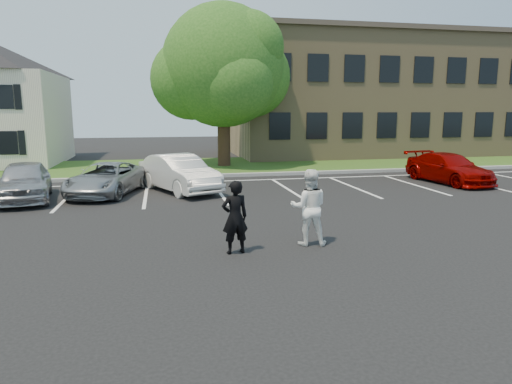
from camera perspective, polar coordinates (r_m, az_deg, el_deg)
The scene contains 12 objects.
ground_plane at distance 10.23m, azimuth 1.16°, elevation -7.90°, with size 90.00×90.00×0.00m, color black.
curb at distance 21.80m, azimuth -5.95°, elevation 2.03°, with size 40.00×0.30×0.15m, color gray.
grass_strip at distance 25.75m, azimuth -6.88°, elevation 3.21°, with size 44.00×8.00×0.08m, color #2B4E13.
stall_lines at distance 19.03m, azimuth -0.79°, elevation 0.67°, with size 34.00×5.36×0.01m.
office_building at distance 35.39m, azimuth 15.71°, elevation 11.50°, with size 22.40×10.40×8.30m.
tree at distance 25.78m, azimuth -3.98°, elevation 15.09°, with size 7.80×7.20×8.80m.
man_black_suit at distance 10.16m, azimuth -2.65°, elevation -3.17°, with size 0.61×0.40×1.66m, color black.
man_white_shirt at distance 10.86m, azimuth 6.63°, elevation -1.92°, with size 0.88×0.69×1.82m, color white.
car_silver_west at distance 18.04m, azimuth -26.96°, elevation 1.24°, with size 1.66×4.12×1.40m, color #A8A7AC.
car_silver_minivan at distance 18.15m, azimuth -18.20°, elevation 1.57°, with size 1.99×4.31×1.20m, color #9A9DA1.
car_white_sedan at distance 18.13m, azimuth -9.58°, elevation 2.33°, with size 1.53×4.37×1.44m, color silver.
car_red_compact at distance 21.73m, azimuth 22.95°, elevation 2.75°, with size 1.80×4.42×1.28m, color #830200.
Camera 1 is at (-2.19, -9.46, 3.20)m, focal length 32.00 mm.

